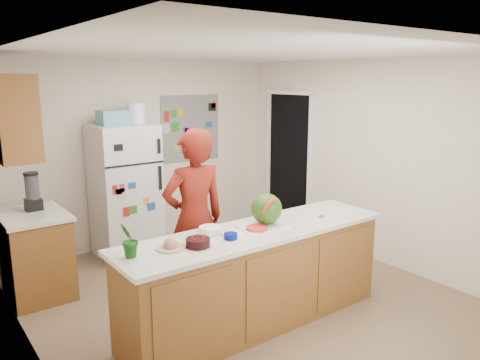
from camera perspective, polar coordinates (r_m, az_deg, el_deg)
floor at (r=5.09m, az=0.17°, el=-14.20°), size 4.00×4.50×0.02m
wall_back at (r=6.59m, az=-11.70°, el=3.21°), size 4.00×0.02×2.50m
wall_left at (r=3.85m, az=-24.57°, el=-4.06°), size 0.02×4.50×2.50m
wall_right at (r=6.07m, az=15.58°, el=2.25°), size 0.02×4.50×2.50m
ceiling at (r=4.56m, az=0.20°, el=15.43°), size 4.00×4.50×0.02m
doorway at (r=7.05m, az=6.05°, el=2.10°), size 0.03×0.85×2.04m
peninsula_base at (r=4.43m, az=2.02°, el=-11.98°), size 2.60×0.62×0.88m
peninsula_top at (r=4.26m, az=2.07°, el=-6.33°), size 2.68×0.70×0.04m
side_counter_base at (r=5.42m, az=-23.59°, el=-8.51°), size 0.60×0.80×0.86m
side_counter_top at (r=5.29m, az=-24.01°, el=-3.93°), size 0.64×0.84×0.04m
upper_cabinets at (r=5.04m, az=-26.34°, el=6.93°), size 0.35×1.00×0.80m
refrigerator at (r=6.14m, az=-13.82°, el=-1.34°), size 0.75×0.70×1.70m
fridge_top_bin at (r=5.96m, az=-15.18°, el=7.34°), size 0.35×0.28×0.18m
photo_collage at (r=6.87m, az=-6.03°, el=6.30°), size 0.95×0.01×0.95m
person at (r=4.61m, az=-5.59°, el=-4.89°), size 0.69×0.48×1.81m
blender_appliance at (r=5.36m, az=-23.98°, el=-1.40°), size 0.14×0.14×0.38m
cutting_board at (r=4.34m, az=2.77°, el=-5.63°), size 0.50×0.41×0.01m
watermelon at (r=4.35m, az=3.24°, el=-3.53°), size 0.29×0.29×0.29m
watermelon_slice at (r=4.23m, az=2.03°, el=-5.86°), size 0.19×0.19×0.02m
cherry_bowl at (r=3.85m, az=-5.16°, el=-7.60°), size 0.26×0.26×0.07m
white_bowl at (r=4.15m, az=-3.60°, el=-6.12°), size 0.26×0.26×0.06m
cobalt_bowl at (r=4.01m, az=-1.15°, el=-6.86°), size 0.13×0.13×0.05m
plate at (r=3.83m, az=-8.43°, el=-8.19°), size 0.31×0.31×0.02m
paper_towel at (r=4.08m, az=-0.66°, el=-6.73°), size 0.20×0.19×0.02m
keys at (r=4.70m, az=9.89°, el=-4.40°), size 0.10×0.07×0.01m
potted_plant at (r=3.67m, az=-13.36°, el=-7.16°), size 0.20×0.20×0.28m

